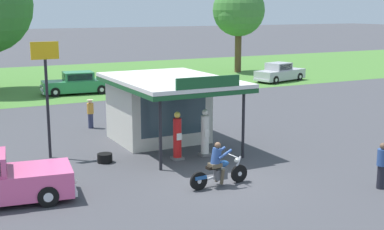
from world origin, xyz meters
name	(u,v)px	position (x,y,z in m)	size (l,w,h in m)	color
ground_plane	(219,180)	(0.00, 0.00, 0.00)	(300.00, 300.00, 0.00)	#424247
grass_verge_strip	(43,81)	(0.00, 30.00, 0.00)	(120.00, 24.00, 0.01)	#477A33
service_station_kiosk	(161,104)	(0.46, 6.18, 1.77)	(4.58, 6.85, 3.52)	beige
gas_pump_nearside	(177,138)	(-0.17, 3.10, 0.90)	(0.44, 0.44, 1.98)	slate
gas_pump_offside	(205,135)	(1.10, 3.10, 0.90)	(0.44, 0.44, 1.97)	slate
motorcycle_with_rider	(218,168)	(-0.36, -0.56, 0.65)	(2.31, 0.70, 1.58)	black
parked_car_back_row_far_right	(280,73)	(17.74, 20.53, 0.70)	(5.15, 2.90, 1.58)	#B7B7BC
parked_car_back_row_right	(167,82)	(6.95, 19.71, 0.70)	(5.50, 1.87, 1.54)	#E55993
parked_car_back_row_far_left	(77,84)	(0.74, 21.74, 0.72)	(5.10, 2.28, 1.58)	#2D844C
bystander_admiring_sedan	(90,113)	(-1.63, 10.36, 0.79)	(0.34, 0.34, 1.50)	#2D3351
bystander_leaning_by_kiosk	(382,165)	(4.45, -3.29, 0.84)	(0.34, 0.34, 1.60)	black
tree_oak_centre	(238,12)	(17.96, 27.73, 5.74)	(4.93, 4.93, 8.34)	brown
roadside_pole_sign	(46,79)	(-4.73, 5.73, 3.25)	(1.10, 0.12, 4.75)	black
spare_tire_stack	(105,158)	(-2.94, 4.03, 0.18)	(0.60, 0.60, 0.36)	black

